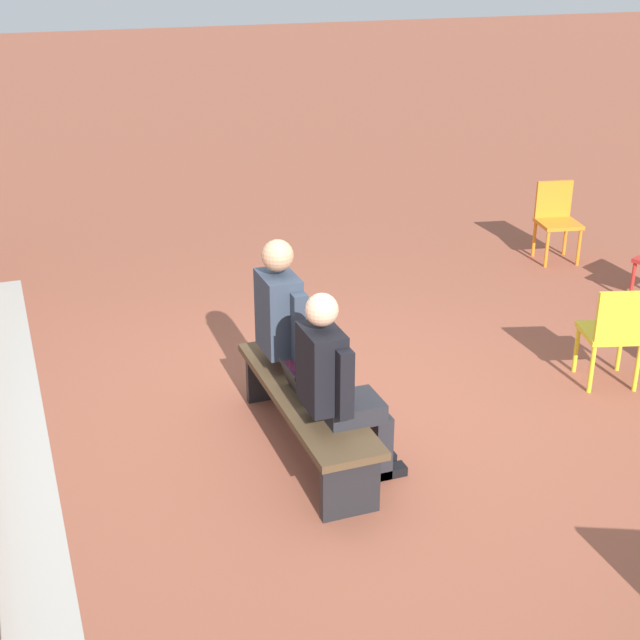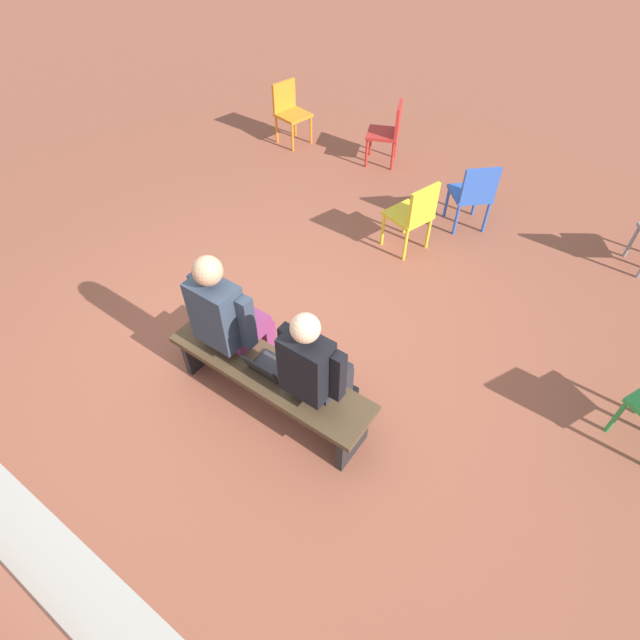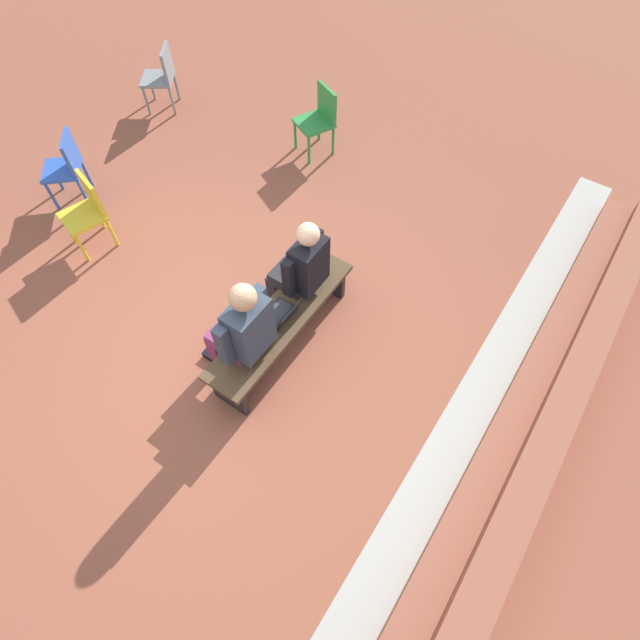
# 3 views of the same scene
# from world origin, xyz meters

# --- Properties ---
(ground_plane) EXTENTS (60.00, 60.00, 0.00)m
(ground_plane) POSITION_xyz_m (0.00, 0.00, 0.00)
(ground_plane) COLOR brown
(concrete_strip) EXTENTS (8.24, 0.40, 0.01)m
(concrete_strip) POSITION_xyz_m (-0.37, 2.14, 0.00)
(concrete_strip) COLOR #A8A399
(concrete_strip) RESTS_ON ground
(bench) EXTENTS (1.80, 0.44, 0.45)m
(bench) POSITION_xyz_m (-0.37, 0.28, 0.35)
(bench) COLOR #4C3823
(bench) RESTS_ON ground
(person_student) EXTENTS (0.53, 0.67, 1.32)m
(person_student) POSITION_xyz_m (-0.78, 0.21, 0.71)
(person_student) COLOR #232328
(person_student) RESTS_ON ground
(person_adult) EXTENTS (0.57, 0.72, 1.39)m
(person_adult) POSITION_xyz_m (0.07, 0.21, 0.74)
(person_adult) COLOR #7F2D5B
(person_adult) RESTS_ON ground
(laptop) EXTENTS (0.32, 0.29, 0.21)m
(laptop) POSITION_xyz_m (-0.38, 0.29, 0.50)
(laptop) COLOR black
(laptop) RESTS_ON bench
(plastic_chair_near_bench_left) EXTENTS (0.52, 0.52, 0.84)m
(plastic_chair_near_bench_left) POSITION_xyz_m (-0.29, -2.27, 0.48)
(plastic_chair_near_bench_left) COLOR gold
(plastic_chair_near_bench_left) RESTS_ON ground
(plastic_chair_far_left) EXTENTS (0.50, 0.50, 0.84)m
(plastic_chair_far_left) POSITION_xyz_m (2.43, -3.59, 0.48)
(plastic_chair_far_left) COLOR orange
(plastic_chair_far_left) RESTS_ON ground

